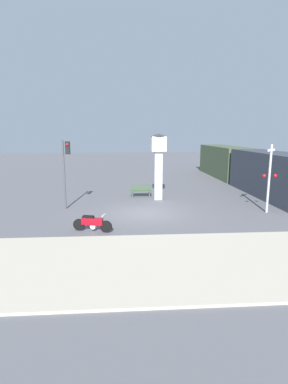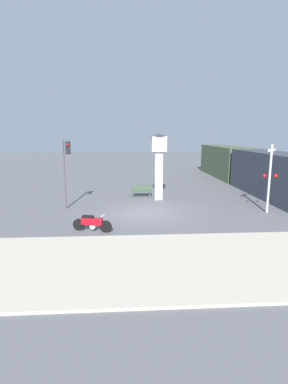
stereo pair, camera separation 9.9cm
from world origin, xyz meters
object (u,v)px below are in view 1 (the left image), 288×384
railroad_crossing_signal (269,176)px  bench (141,191)px  clock_tower (158,156)px  freight_train (244,167)px  traffic_light (66,162)px  motorcycle (92,223)px

railroad_crossing_signal → bench: size_ratio=2.62×
clock_tower → freight_train: bearing=34.3°
traffic_light → railroad_crossing_signal: bearing=-8.3°
freight_train → motorcycle: bearing=-134.5°
freight_train → bench: (-10.17, -5.20, -1.21)m
clock_tower → freight_train: clock_tower is taller
clock_tower → railroad_crossing_signal: (6.29, -4.28, -0.91)m
traffic_light → bench: (4.97, 3.37, -2.55)m
bench → railroad_crossing_signal: bearing=-34.7°
motorcycle → railroad_crossing_signal: (10.44, 2.94, 1.85)m
motorcycle → bench: bench is taller
motorcycle → bench: bearing=86.6°
motorcycle → clock_tower: 8.77m
bench → motorcycle: bearing=-109.8°
motorcycle → railroad_crossing_signal: railroad_crossing_signal is taller
clock_tower → motorcycle: bearing=-119.9°
freight_train → railroad_crossing_signal: size_ratio=5.20×
traffic_light → bench: bearing=34.2°
freight_train → railroad_crossing_signal: railroad_crossing_signal is taller
freight_train → clock_tower: bearing=-145.7°
motorcycle → bench: size_ratio=1.24×
bench → freight_train: bearing=27.1°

